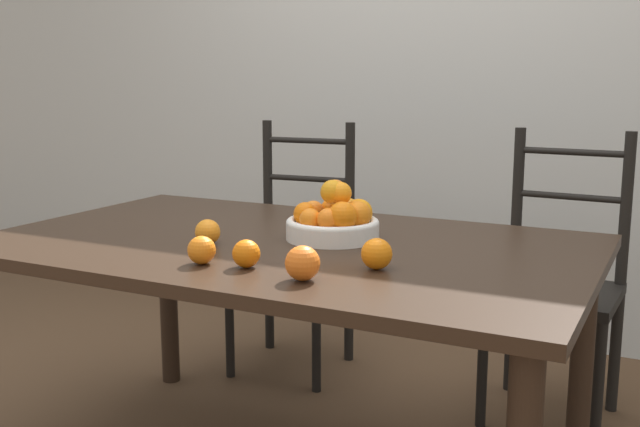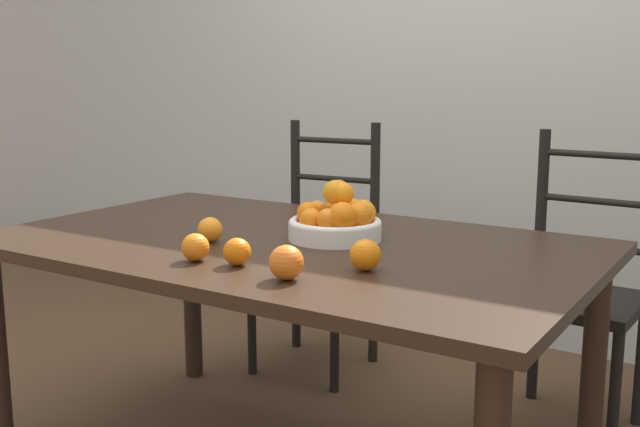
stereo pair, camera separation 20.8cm
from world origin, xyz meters
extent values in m
cube|color=beige|center=(0.00, 1.55, 1.30)|extent=(8.00, 0.06, 2.60)
cube|color=black|center=(0.00, 0.00, 0.72)|extent=(1.72, 1.04, 0.03)
cylinder|color=black|center=(-0.78, 0.44, 0.35)|extent=(0.07, 0.07, 0.71)
cylinder|color=black|center=(0.78, 0.44, 0.35)|extent=(0.07, 0.07, 0.71)
cylinder|color=white|center=(0.11, 0.08, 0.77)|extent=(0.27, 0.27, 0.05)
torus|color=white|center=(0.11, 0.08, 0.79)|extent=(0.27, 0.27, 0.02)
sphere|color=orange|center=(0.19, 0.07, 0.82)|extent=(0.08, 0.08, 0.08)
sphere|color=orange|center=(0.17, 0.14, 0.81)|extent=(0.08, 0.08, 0.08)
sphere|color=orange|center=(0.13, 0.16, 0.81)|extent=(0.07, 0.07, 0.07)
sphere|color=orange|center=(0.08, 0.15, 0.81)|extent=(0.07, 0.07, 0.07)
sphere|color=orange|center=(0.04, 0.11, 0.81)|extent=(0.07, 0.07, 0.07)
sphere|color=orange|center=(0.04, 0.06, 0.81)|extent=(0.07, 0.07, 0.07)
sphere|color=orange|center=(0.08, 0.00, 0.81)|extent=(0.06, 0.06, 0.06)
sphere|color=orange|center=(0.14, 0.00, 0.81)|extent=(0.06, 0.06, 0.06)
sphere|color=orange|center=(0.17, 0.02, 0.82)|extent=(0.08, 0.08, 0.08)
sphere|color=orange|center=(0.14, 0.08, 0.88)|extent=(0.06, 0.06, 0.06)
sphere|color=orange|center=(0.11, 0.11, 0.88)|extent=(0.07, 0.07, 0.07)
sphere|color=orange|center=(0.11, 0.08, 0.88)|extent=(0.07, 0.07, 0.07)
sphere|color=orange|center=(0.36, -0.18, 0.78)|extent=(0.08, 0.08, 0.08)
sphere|color=orange|center=(-0.05, -0.33, 0.78)|extent=(0.07, 0.07, 0.07)
sphere|color=orange|center=(-0.17, -0.14, 0.78)|extent=(0.07, 0.07, 0.07)
sphere|color=orange|center=(0.24, -0.35, 0.78)|extent=(0.08, 0.08, 0.08)
sphere|color=orange|center=(0.06, -0.31, 0.78)|extent=(0.07, 0.07, 0.07)
cylinder|color=black|center=(-0.59, 0.58, 0.22)|extent=(0.04, 0.04, 0.44)
cylinder|color=black|center=(-0.21, 0.61, 0.22)|extent=(0.04, 0.04, 0.44)
cylinder|color=black|center=(-0.61, 0.94, 0.51)|extent=(0.04, 0.04, 1.02)
cylinder|color=black|center=(-0.23, 0.97, 0.51)|extent=(0.04, 0.04, 1.02)
cube|color=black|center=(-0.41, 0.77, 0.46)|extent=(0.45, 0.43, 0.04)
cylinder|color=black|center=(-0.42, 0.95, 0.62)|extent=(0.38, 0.05, 0.02)
cylinder|color=black|center=(-0.42, 0.95, 0.78)|extent=(0.38, 0.05, 0.02)
cylinder|color=black|center=(-0.42, 0.95, 0.94)|extent=(0.38, 0.05, 0.02)
cylinder|color=black|center=(0.44, 0.60, 0.22)|extent=(0.04, 0.04, 0.44)
cylinder|color=black|center=(0.82, 0.58, 0.22)|extent=(0.04, 0.04, 0.44)
cylinder|color=black|center=(0.46, 0.96, 0.51)|extent=(0.04, 0.04, 1.02)
cube|color=black|center=(0.64, 0.77, 0.46)|extent=(0.44, 0.42, 0.04)
cylinder|color=black|center=(0.65, 0.95, 0.62)|extent=(0.38, 0.04, 0.02)
cylinder|color=black|center=(0.65, 0.95, 0.78)|extent=(0.38, 0.04, 0.02)
cylinder|color=black|center=(0.65, 0.95, 0.94)|extent=(0.38, 0.04, 0.02)
camera|label=1|loc=(1.03, -1.83, 1.21)|focal=42.00mm
camera|label=2|loc=(1.21, -1.73, 1.21)|focal=42.00mm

